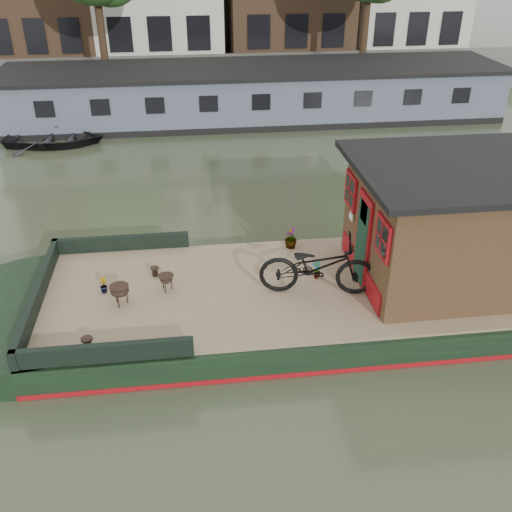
{
  "coord_description": "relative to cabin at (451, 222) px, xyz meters",
  "views": [
    {
      "loc": [
        -2.9,
        -9.55,
        6.91
      ],
      "look_at": [
        -1.64,
        0.5,
        1.09
      ],
      "focal_mm": 40.0,
      "sensor_mm": 36.0,
      "label": 1
    }
  ],
  "objects": [
    {
      "name": "bollard_stbd",
      "position": [
        -6.99,
        -1.56,
        -1.11
      ],
      "size": [
        0.2,
        0.2,
        0.23
      ],
      "primitive_type": "cylinder",
      "color": "black",
      "rests_on": "houseboat_deck"
    },
    {
      "name": "far_houseboat",
      "position": [
        -2.19,
        14.0,
        -0.91
      ],
      "size": [
        20.4,
        4.4,
        2.11
      ],
      "color": "#464E5E",
      "rests_on": "ground"
    },
    {
      "name": "ground",
      "position": [
        -2.19,
        0.0,
        -1.88
      ],
      "size": [
        120.0,
        120.0,
        0.0
      ],
      "primitive_type": "plane",
      "color": "#313824",
      "rests_on": "ground"
    },
    {
      "name": "bollard_port",
      "position": [
        -5.91,
        0.71,
        -1.13
      ],
      "size": [
        0.17,
        0.17,
        0.2
      ],
      "primitive_type": "cylinder",
      "color": "black",
      "rests_on": "houseboat_deck"
    },
    {
      "name": "quay",
      "position": [
        -2.19,
        20.5,
        -1.43
      ],
      "size": [
        60.0,
        6.0,
        0.9
      ],
      "primitive_type": "cube",
      "color": "#47443F",
      "rests_on": "ground"
    },
    {
      "name": "houseboat_hull",
      "position": [
        -3.52,
        0.0,
        -1.6
      ],
      "size": [
        14.01,
        4.02,
        0.6
      ],
      "color": "black",
      "rests_on": "ground"
    },
    {
      "name": "brazier_front",
      "position": [
        -5.66,
        0.13,
        -1.05
      ],
      "size": [
        0.38,
        0.38,
        0.35
      ],
      "primitive_type": null,
      "rotation": [
        0.0,
        0.0,
        0.19
      ],
      "color": "black",
      "rests_on": "houseboat_deck"
    },
    {
      "name": "brazier_rear",
      "position": [
        -6.53,
        -0.25,
        -1.02
      ],
      "size": [
        0.44,
        0.44,
        0.42
      ],
      "primitive_type": null,
      "rotation": [
        0.0,
        0.0,
        0.15
      ],
      "color": "black",
      "rests_on": "houseboat_deck"
    },
    {
      "name": "cabin",
      "position": [
        0.0,
        0.0,
        0.0
      ],
      "size": [
        4.0,
        3.5,
        2.42
      ],
      "color": "black",
      "rests_on": "houseboat_deck"
    },
    {
      "name": "potted_plant_a",
      "position": [
        -2.61,
        0.2,
        -1.02
      ],
      "size": [
        0.26,
        0.23,
        0.41
      ],
      "primitive_type": "imported",
      "rotation": [
        0.0,
        0.0,
        0.47
      ],
      "color": "#A15F2E",
      "rests_on": "houseboat_deck"
    },
    {
      "name": "houseboat_deck",
      "position": [
        -2.19,
        0.0,
        -1.25
      ],
      "size": [
        11.8,
        3.8,
        0.05
      ],
      "primitive_type": "cube",
      "color": "#8A7855",
      "rests_on": "houseboat_hull"
    },
    {
      "name": "dinghy",
      "position": [
        -9.91,
        11.5,
        -1.51
      ],
      "size": [
        3.7,
        2.73,
        0.74
      ],
      "primitive_type": "imported",
      "rotation": [
        0.0,
        0.0,
        1.52
      ],
      "color": "black",
      "rests_on": "ground"
    },
    {
      "name": "bicycle",
      "position": [
        -2.73,
        -0.3,
        -0.63
      ],
      "size": [
        2.36,
        1.17,
        1.19
      ],
      "primitive_type": "imported",
      "rotation": [
        0.0,
        0.0,
        1.4
      ],
      "color": "black",
      "rests_on": "houseboat_deck"
    },
    {
      "name": "potted_plant_b",
      "position": [
        -6.91,
        0.22,
        -1.07
      ],
      "size": [
        0.2,
        0.22,
        0.32
      ],
      "primitive_type": "imported",
      "rotation": [
        0.0,
        0.0,
        1.99
      ],
      "color": "brown",
      "rests_on": "houseboat_deck"
    },
    {
      "name": "potted_plant_d",
      "position": [
        -2.9,
        1.56,
        -0.98
      ],
      "size": [
        0.29,
        0.29,
        0.49
      ],
      "primitive_type": "imported",
      "rotation": [
        0.0,
        0.0,
        4.77
      ],
      "color": "brown",
      "rests_on": "houseboat_deck"
    },
    {
      "name": "bow_bulwark",
      "position": [
        -7.25,
        0.0,
        -1.05
      ],
      "size": [
        3.0,
        4.0,
        0.35
      ],
      "color": "black",
      "rests_on": "houseboat_deck"
    }
  ]
}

